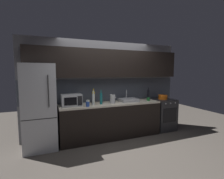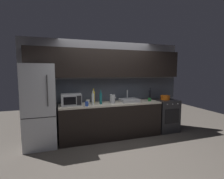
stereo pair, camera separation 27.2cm
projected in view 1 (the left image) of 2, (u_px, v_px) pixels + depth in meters
ground_plane at (127, 152)px, 3.43m from camera, size 10.00×10.00×0.00m
back_wall at (107, 77)px, 4.37m from camera, size 4.33×0.44×2.50m
counter_run at (111, 120)px, 4.21m from camera, size 2.59×0.60×0.90m
refrigerator at (40, 107)px, 3.55m from camera, size 0.68×0.69×1.86m
oven_range at (163, 114)px, 4.81m from camera, size 0.60×0.62×0.90m
microwave at (71, 100)px, 3.80m from camera, size 0.46×0.35×0.27m
sink_basin at (129, 100)px, 4.37m from camera, size 0.48×0.38×0.30m
kettle at (113, 99)px, 4.13m from camera, size 0.17×0.13×0.24m
wine_bottle_yellow at (94, 97)px, 4.08m from camera, size 0.07×0.07×0.37m
wine_bottle_dark at (148, 95)px, 4.68m from camera, size 0.06×0.06×0.34m
wine_bottle_clear at (93, 99)px, 3.90m from camera, size 0.06×0.06×0.34m
wine_bottle_teal at (101, 98)px, 3.98m from camera, size 0.06×0.06×0.35m
mug_green at (148, 99)px, 4.49m from camera, size 0.08×0.08×0.09m
mug_white at (88, 102)px, 4.03m from camera, size 0.09×0.09×0.10m
mug_blue at (88, 104)px, 3.73m from camera, size 0.08×0.08×0.11m
cooking_pot at (163, 97)px, 4.75m from camera, size 0.26×0.26×0.12m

